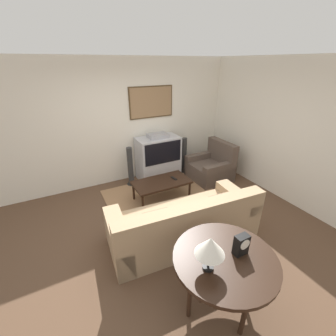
{
  "coord_description": "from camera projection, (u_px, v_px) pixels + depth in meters",
  "views": [
    {
      "loc": [
        -1.35,
        -2.67,
        2.58
      ],
      "look_at": [
        0.45,
        0.75,
        0.75
      ],
      "focal_mm": 24.0,
      "sensor_mm": 36.0,
      "label": 1
    }
  ],
  "objects": [
    {
      "name": "ground_plane",
      "position": [
        165.0,
        230.0,
        3.81
      ],
      "size": [
        12.0,
        12.0,
        0.0
      ],
      "primitive_type": "plane",
      "color": "brown"
    },
    {
      "name": "wall_back",
      "position": [
        121.0,
        123.0,
        4.94
      ],
      "size": [
        12.0,
        0.1,
        2.7
      ],
      "color": "silver",
      "rests_on": "ground_plane"
    },
    {
      "name": "wall_right",
      "position": [
        286.0,
        132.0,
        4.34
      ],
      "size": [
        0.06,
        12.0,
        2.7
      ],
      "color": "silver",
      "rests_on": "ground_plane"
    },
    {
      "name": "area_rug",
      "position": [
        165.0,
        199.0,
        4.65
      ],
      "size": [
        2.25,
        1.89,
        0.01
      ],
      "color": "#99704C",
      "rests_on": "ground_plane"
    },
    {
      "name": "tv",
      "position": [
        158.0,
        158.0,
        5.31
      ],
      "size": [
        0.98,
        0.56,
        1.11
      ],
      "color": "#B7B7BC",
      "rests_on": "ground_plane"
    },
    {
      "name": "couch",
      "position": [
        184.0,
        224.0,
        3.48
      ],
      "size": [
        2.34,
        1.09,
        0.84
      ],
      "rotation": [
        0.0,
        0.0,
        3.06
      ],
      "color": "tan",
      "rests_on": "ground_plane"
    },
    {
      "name": "armchair",
      "position": [
        211.0,
        167.0,
        5.39
      ],
      "size": [
        0.87,
        0.9,
        0.89
      ],
      "rotation": [
        0.0,
        0.0,
        -1.56
      ],
      "color": "brown",
      "rests_on": "ground_plane"
    },
    {
      "name": "coffee_table",
      "position": [
        162.0,
        183.0,
        4.5
      ],
      "size": [
        1.12,
        0.6,
        0.42
      ],
      "color": "black",
      "rests_on": "ground_plane"
    },
    {
      "name": "console_table",
      "position": [
        225.0,
        262.0,
        2.35
      ],
      "size": [
        1.09,
        1.09,
        0.75
      ],
      "color": "black",
      "rests_on": "ground_plane"
    },
    {
      "name": "table_lamp",
      "position": [
        210.0,
        247.0,
        2.08
      ],
      "size": [
        0.29,
        0.29,
        0.38
      ],
      "color": "black",
      "rests_on": "console_table"
    },
    {
      "name": "mantel_clock",
      "position": [
        241.0,
        245.0,
        2.32
      ],
      "size": [
        0.15,
        0.1,
        0.23
      ],
      "color": "black",
      "rests_on": "console_table"
    },
    {
      "name": "remote",
      "position": [
        174.0,
        178.0,
        4.58
      ],
      "size": [
        0.07,
        0.17,
        0.02
      ],
      "color": "black",
      "rests_on": "coffee_table"
    },
    {
      "name": "speaker_tower_left",
      "position": [
        130.0,
        168.0,
        5.04
      ],
      "size": [
        0.21,
        0.21,
        0.91
      ],
      "color": "black",
      "rests_on": "ground_plane"
    },
    {
      "name": "speaker_tower_right",
      "position": [
        184.0,
        157.0,
        5.63
      ],
      "size": [
        0.21,
        0.21,
        0.91
      ],
      "color": "black",
      "rests_on": "ground_plane"
    }
  ]
}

